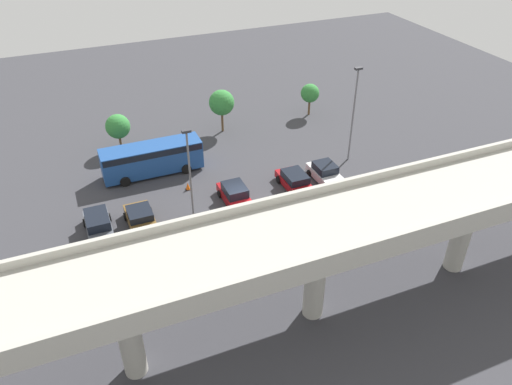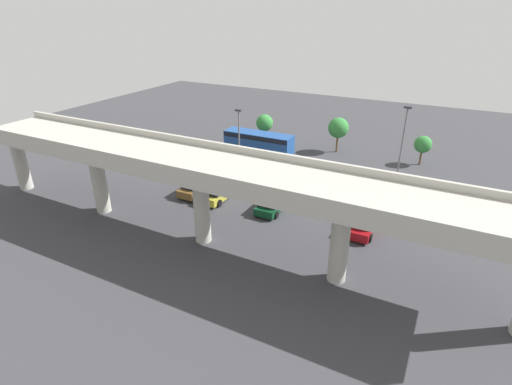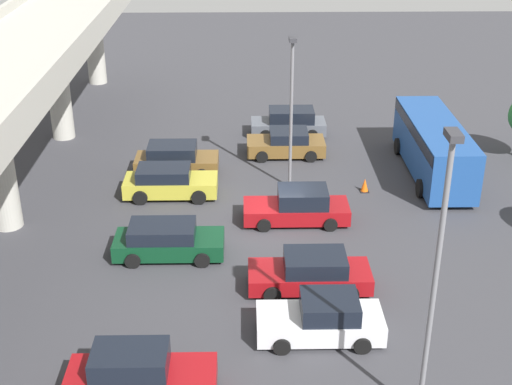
{
  "view_description": "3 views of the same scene",
  "coord_description": "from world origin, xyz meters",
  "px_view_note": "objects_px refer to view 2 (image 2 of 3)",
  "views": [
    {
      "loc": [
        11.87,
        31.46,
        24.26
      ],
      "look_at": [
        -0.77,
        1.14,
        2.11
      ],
      "focal_mm": 35.0,
      "sensor_mm": 36.0,
      "label": 1
    },
    {
      "loc": [
        -16.8,
        35.36,
        17.67
      ],
      "look_at": [
        -0.48,
        3.86,
        0.9
      ],
      "focal_mm": 28.0,
      "sensor_mm": 36.0,
      "label": 2
    },
    {
      "loc": [
        -28.98,
        1.57,
        15.42
      ],
      "look_at": [
        -1.32,
        1.06,
        2.22
      ],
      "focal_mm": 50.0,
      "sensor_mm": 36.0,
      "label": 3
    }
  ],
  "objects_px": {
    "parked_car_3": "(273,203)",
    "traffic_cone": "(260,164)",
    "parked_car_6": "(196,186)",
    "tree_front_centre": "(338,128)",
    "lamp_post_near_aisle": "(402,146)",
    "parked_car_4": "(271,176)",
    "tree_front_right": "(265,123)",
    "parked_car_1": "(350,191)",
    "parked_car_2": "(320,186)",
    "parked_car_5": "(218,192)",
    "parked_car_0": "(364,224)",
    "lamp_post_mid_lot": "(239,138)",
    "tree_front_left": "(423,145)",
    "parked_car_7": "(209,164)",
    "shuttle_bus": "(259,142)",
    "parked_car_8": "(188,158)"
  },
  "relations": [
    {
      "from": "parked_car_3",
      "to": "traffic_cone",
      "type": "distance_m",
      "value": 11.16
    },
    {
      "from": "parked_car_6",
      "to": "tree_front_centre",
      "type": "height_order",
      "value": "tree_front_centre"
    },
    {
      "from": "lamp_post_near_aisle",
      "to": "parked_car_4",
      "type": "bearing_deg",
      "value": 12.39
    },
    {
      "from": "tree_front_right",
      "to": "parked_car_4",
      "type": "bearing_deg",
      "value": 118.84
    },
    {
      "from": "parked_car_1",
      "to": "parked_car_2",
      "type": "relative_size",
      "value": 0.93
    },
    {
      "from": "parked_car_5",
      "to": "parked_car_6",
      "type": "relative_size",
      "value": 1.05
    },
    {
      "from": "parked_car_1",
      "to": "parked_car_2",
      "type": "xyz_separation_m",
      "value": [
        3.09,
        0.12,
        -0.02
      ]
    },
    {
      "from": "parked_car_5",
      "to": "parked_car_0",
      "type": "bearing_deg",
      "value": -88.53
    },
    {
      "from": "parked_car_1",
      "to": "traffic_cone",
      "type": "height_order",
      "value": "parked_car_1"
    },
    {
      "from": "lamp_post_mid_lot",
      "to": "tree_front_left",
      "type": "relative_size",
      "value": 2.14
    },
    {
      "from": "parked_car_0",
      "to": "traffic_cone",
      "type": "bearing_deg",
      "value": 57.46
    },
    {
      "from": "parked_car_1",
      "to": "parked_car_7",
      "type": "relative_size",
      "value": 1.02
    },
    {
      "from": "tree_front_left",
      "to": "tree_front_right",
      "type": "relative_size",
      "value": 0.97
    },
    {
      "from": "parked_car_4",
      "to": "parked_car_7",
      "type": "xyz_separation_m",
      "value": [
        8.0,
        0.08,
        -0.04
      ]
    },
    {
      "from": "shuttle_bus",
      "to": "tree_front_left",
      "type": "height_order",
      "value": "tree_front_left"
    },
    {
      "from": "parked_car_4",
      "to": "parked_car_7",
      "type": "relative_size",
      "value": 1.11
    },
    {
      "from": "lamp_post_mid_lot",
      "to": "tree_front_right",
      "type": "bearing_deg",
      "value": -75.38
    },
    {
      "from": "tree_front_centre",
      "to": "traffic_cone",
      "type": "bearing_deg",
      "value": 55.23
    },
    {
      "from": "lamp_post_near_aisle",
      "to": "tree_front_centre",
      "type": "bearing_deg",
      "value": -48.18
    },
    {
      "from": "parked_car_5",
      "to": "parked_car_4",
      "type": "bearing_deg",
      "value": -24.56
    },
    {
      "from": "parked_car_3",
      "to": "tree_front_left",
      "type": "xyz_separation_m",
      "value": [
        -10.81,
        -18.92,
        1.83
      ]
    },
    {
      "from": "parked_car_6",
      "to": "lamp_post_near_aisle",
      "type": "distance_m",
      "value": 20.69
    },
    {
      "from": "parked_car_0",
      "to": "shuttle_bus",
      "type": "xyz_separation_m",
      "value": [
        16.88,
        -13.28,
        0.92
      ]
    },
    {
      "from": "parked_car_5",
      "to": "traffic_cone",
      "type": "bearing_deg",
      "value": 1.86
    },
    {
      "from": "parked_car_1",
      "to": "parked_car_2",
      "type": "distance_m",
      "value": 3.09
    },
    {
      "from": "parked_car_2",
      "to": "lamp_post_mid_lot",
      "type": "height_order",
      "value": "lamp_post_mid_lot"
    },
    {
      "from": "parked_car_6",
      "to": "traffic_cone",
      "type": "relative_size",
      "value": 6.23
    },
    {
      "from": "parked_car_3",
      "to": "tree_front_right",
      "type": "relative_size",
      "value": 1.23
    },
    {
      "from": "parked_car_5",
      "to": "lamp_post_mid_lot",
      "type": "xyz_separation_m",
      "value": [
        0.95,
        -6.03,
        3.78
      ]
    },
    {
      "from": "parked_car_0",
      "to": "lamp_post_mid_lot",
      "type": "relative_size",
      "value": 0.61
    },
    {
      "from": "parked_car_6",
      "to": "traffic_cone",
      "type": "distance_m",
      "value": 9.97
    },
    {
      "from": "traffic_cone",
      "to": "parked_car_7",
      "type": "bearing_deg",
      "value": 37.1
    },
    {
      "from": "parked_car_6",
      "to": "parked_car_2",
      "type": "bearing_deg",
      "value": -61.0
    },
    {
      "from": "parked_car_5",
      "to": "lamp_post_near_aisle",
      "type": "xyz_separation_m",
      "value": [
        -15.45,
        -8.95,
        4.54
      ]
    },
    {
      "from": "lamp_post_near_aisle",
      "to": "tree_front_left",
      "type": "xyz_separation_m",
      "value": [
        -1.18,
        -10.42,
        -2.74
      ]
    },
    {
      "from": "parked_car_5",
      "to": "lamp_post_mid_lot",
      "type": "height_order",
      "value": "lamp_post_mid_lot"
    },
    {
      "from": "parked_car_6",
      "to": "lamp_post_near_aisle",
      "type": "xyz_separation_m",
      "value": [
        -18.16,
        -8.86,
        4.49
      ]
    },
    {
      "from": "tree_front_right",
      "to": "parked_car_7",
      "type": "bearing_deg",
      "value": 86.75
    },
    {
      "from": "parked_car_6",
      "to": "parked_car_7",
      "type": "height_order",
      "value": "parked_car_6"
    },
    {
      "from": "parked_car_7",
      "to": "lamp_post_near_aisle",
      "type": "xyz_separation_m",
      "value": [
        -20.62,
        -2.85,
        4.59
      ]
    },
    {
      "from": "parked_car_1",
      "to": "parked_car_2",
      "type": "height_order",
      "value": "parked_car_1"
    },
    {
      "from": "parked_car_7",
      "to": "parked_car_6",
      "type": "bearing_deg",
      "value": 22.31
    },
    {
      "from": "parked_car_7",
      "to": "shuttle_bus",
      "type": "height_order",
      "value": "shuttle_bus"
    },
    {
      "from": "lamp_post_mid_lot",
      "to": "tree_front_right",
      "type": "height_order",
      "value": "lamp_post_mid_lot"
    },
    {
      "from": "parked_car_2",
      "to": "lamp_post_near_aisle",
      "type": "xyz_separation_m",
      "value": [
        -7.0,
        -2.67,
        4.58
      ]
    },
    {
      "from": "parked_car_0",
      "to": "tree_front_right",
      "type": "distance_m",
      "value": 26.79
    },
    {
      "from": "parked_car_1",
      "to": "tree_front_right",
      "type": "distance_m",
      "value": 20.62
    },
    {
      "from": "parked_car_2",
      "to": "parked_car_3",
      "type": "xyz_separation_m",
      "value": [
        2.62,
        5.83,
        0.01
      ]
    },
    {
      "from": "parked_car_8",
      "to": "shuttle_bus",
      "type": "distance_m",
      "value": 9.34
    },
    {
      "from": "parked_car_5",
      "to": "parked_car_7",
      "type": "distance_m",
      "value": 8.0
    }
  ]
}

